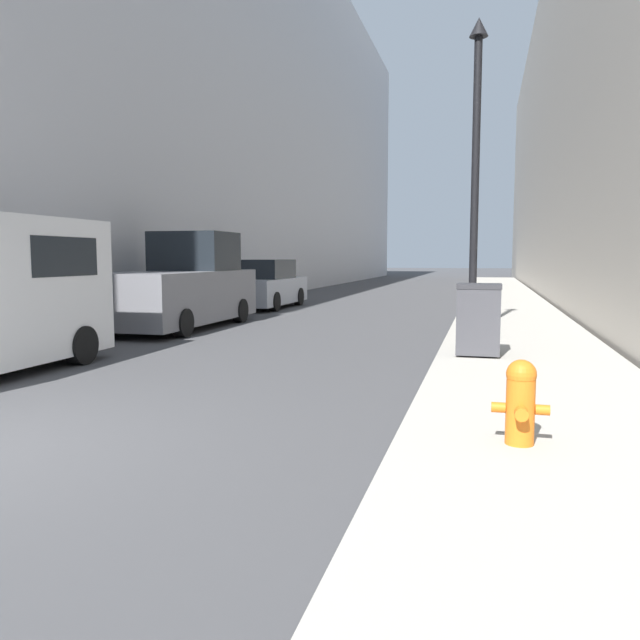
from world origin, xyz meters
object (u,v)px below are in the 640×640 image
object	(u,v)px
fire_hydrant	(521,400)
pickup_truck	(182,288)
lamppost	(476,165)
parked_sedan_near	(264,286)
trash_bin	(478,319)

from	to	relation	value
fire_hydrant	pickup_truck	size ratio (longest dim) A/B	0.14
fire_hydrant	lamppost	bearing A→B (deg)	94.05
pickup_truck	parked_sedan_near	bearing A→B (deg)	90.79
fire_hydrant	parked_sedan_near	xyz separation A→B (m)	(-7.79, 14.97, 0.24)
lamppost	pickup_truck	bearing A→B (deg)	177.29
fire_hydrant	pickup_truck	distance (m)	11.61
parked_sedan_near	lamppost	bearing A→B (deg)	-42.66
pickup_truck	parked_sedan_near	world-z (taller)	pickup_truck
trash_bin	lamppost	world-z (taller)	lamppost
lamppost	pickup_truck	distance (m)	7.61
parked_sedan_near	trash_bin	bearing A→B (deg)	-53.64
trash_bin	fire_hydrant	bearing A→B (deg)	-85.19
trash_bin	pickup_truck	distance (m)	8.18
trash_bin	parked_sedan_near	size ratio (longest dim) A/B	0.26
fire_hydrant	lamppost	size ratio (longest dim) A/B	0.11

